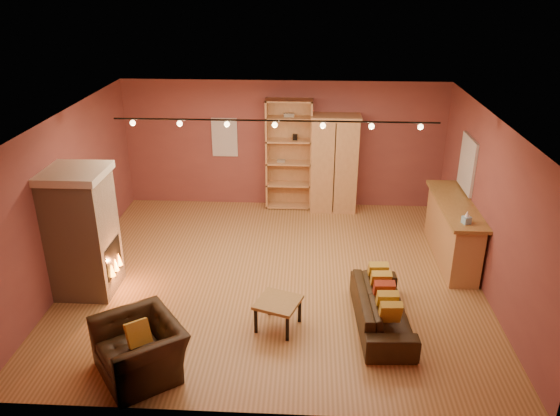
# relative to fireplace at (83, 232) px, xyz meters

# --- Properties ---
(floor) EXTENTS (7.00, 7.00, 0.00)m
(floor) POSITION_rel_fireplace_xyz_m (3.04, 0.60, -1.06)
(floor) COLOR olive
(floor) RESTS_ON ground
(ceiling) EXTENTS (7.00, 7.00, 0.00)m
(ceiling) POSITION_rel_fireplace_xyz_m (3.04, 0.60, 1.74)
(ceiling) COLOR brown
(ceiling) RESTS_ON back_wall
(back_wall) EXTENTS (7.00, 0.02, 2.80)m
(back_wall) POSITION_rel_fireplace_xyz_m (3.04, 3.85, 0.34)
(back_wall) COLOR brown
(back_wall) RESTS_ON floor
(left_wall) EXTENTS (0.02, 6.50, 2.80)m
(left_wall) POSITION_rel_fireplace_xyz_m (-0.46, 0.60, 0.34)
(left_wall) COLOR brown
(left_wall) RESTS_ON floor
(right_wall) EXTENTS (0.02, 6.50, 2.80)m
(right_wall) POSITION_rel_fireplace_xyz_m (6.54, 0.60, 0.34)
(right_wall) COLOR brown
(right_wall) RESTS_ON floor
(fireplace) EXTENTS (1.01, 0.98, 2.12)m
(fireplace) POSITION_rel_fireplace_xyz_m (0.00, 0.00, 0.00)
(fireplace) COLOR tan
(fireplace) RESTS_ON floor
(back_window) EXTENTS (0.56, 0.04, 0.86)m
(back_window) POSITION_rel_fireplace_xyz_m (1.74, 3.83, 0.49)
(back_window) COLOR silver
(back_window) RESTS_ON back_wall
(bookcase) EXTENTS (1.00, 0.39, 2.44)m
(bookcase) POSITION_rel_fireplace_xyz_m (3.16, 3.72, 0.18)
(bookcase) COLOR tan
(bookcase) RESTS_ON floor
(armoire) EXTENTS (1.06, 0.60, 2.14)m
(armoire) POSITION_rel_fireplace_xyz_m (4.14, 3.58, 0.02)
(armoire) COLOR tan
(armoire) RESTS_ON floor
(bar_counter) EXTENTS (0.62, 2.32, 1.11)m
(bar_counter) POSITION_rel_fireplace_xyz_m (6.24, 1.42, -0.50)
(bar_counter) COLOR tan
(bar_counter) RESTS_ON floor
(tissue_box) EXTENTS (0.15, 0.15, 0.22)m
(tissue_box) POSITION_rel_fireplace_xyz_m (6.19, 0.56, 0.14)
(tissue_box) COLOR #81B5CF
(tissue_box) RESTS_ON bar_counter
(right_window) EXTENTS (0.05, 0.90, 1.00)m
(right_window) POSITION_rel_fireplace_xyz_m (6.51, 2.00, 0.59)
(right_window) COLOR silver
(right_window) RESTS_ON right_wall
(loveseat) EXTENTS (0.64, 1.91, 0.78)m
(loveseat) POSITION_rel_fireplace_xyz_m (4.74, -0.75, -0.67)
(loveseat) COLOR black
(loveseat) RESTS_ON floor
(armchair) EXTENTS (1.27, 1.35, 0.99)m
(armchair) POSITION_rel_fireplace_xyz_m (1.44, -1.99, -0.56)
(armchair) COLOR black
(armchair) RESTS_ON floor
(coffee_table) EXTENTS (0.76, 0.76, 0.45)m
(coffee_table) POSITION_rel_fireplace_xyz_m (3.19, -0.89, -0.67)
(coffee_table) COLOR olive
(coffee_table) RESTS_ON floor
(track_rail) EXTENTS (5.20, 0.09, 0.13)m
(track_rail) POSITION_rel_fireplace_xyz_m (3.04, 0.80, 1.62)
(track_rail) COLOR black
(track_rail) RESTS_ON ceiling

